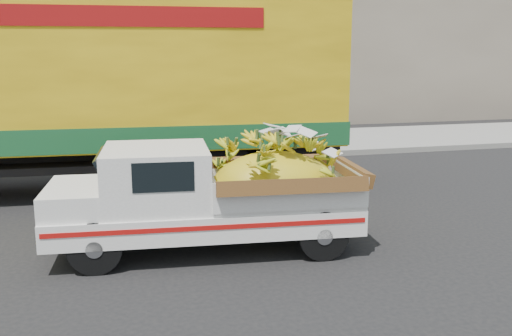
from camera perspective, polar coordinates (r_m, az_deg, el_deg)
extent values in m
plane|color=black|center=(8.07, -17.81, -9.01)|extent=(100.00, 100.00, 0.00)
cube|color=gray|center=(14.36, -16.58, 0.33)|extent=(60.00, 0.25, 0.15)
cube|color=gray|center=(16.42, -16.38, 1.70)|extent=(60.00, 4.00, 0.14)
cube|color=gray|center=(26.73, 15.87, 11.69)|extent=(14.00, 6.00, 6.00)
cylinder|color=black|center=(7.51, -15.81, -7.66)|extent=(0.70, 0.26, 0.68)
cylinder|color=black|center=(8.76, -14.93, -4.85)|extent=(0.70, 0.26, 0.68)
cylinder|color=black|center=(7.76, 6.71, -6.67)|extent=(0.70, 0.26, 0.68)
cylinder|color=black|center=(8.97, 4.35, -4.09)|extent=(0.70, 0.26, 0.68)
cube|color=white|center=(8.06, -5.13, -4.75)|extent=(4.35, 1.90, 0.35)
cube|color=#A50F0C|center=(7.31, -4.65, -5.99)|extent=(4.13, 0.37, 0.06)
cube|color=silver|center=(8.21, -19.82, -5.81)|extent=(0.22, 1.50, 0.13)
cube|color=white|center=(8.04, -17.60, -2.82)|extent=(0.89, 1.50, 0.32)
cube|color=white|center=(7.90, -9.93, -0.88)|extent=(1.52, 1.59, 0.81)
cube|color=black|center=(7.14, -9.26, -0.92)|extent=(0.77, 0.08, 0.38)
cube|color=white|center=(8.11, 2.44, -1.66)|extent=(2.20, 1.71, 0.46)
ellipsoid|color=gold|center=(8.11, 1.82, -2.33)|extent=(1.97, 1.38, 1.15)
cylinder|color=black|center=(11.13, 2.96, 0.12)|extent=(1.12, 0.38, 1.10)
cylinder|color=black|center=(13.04, 0.76, 1.84)|extent=(1.12, 0.38, 1.10)
cylinder|color=black|center=(10.89, -3.17, -0.13)|extent=(1.12, 0.38, 1.10)
cylinder|color=black|center=(12.84, -4.48, 1.65)|extent=(1.12, 0.38, 1.10)
cube|color=black|center=(11.88, -20.86, 1.23)|extent=(12.04, 1.66, 0.36)
cube|color=yellow|center=(11.72, -21.43, 8.95)|extent=(11.88, 3.14, 2.84)
cube|color=#175127|center=(11.82, -21.01, 3.28)|extent=(11.94, 3.17, 0.45)
cube|color=maroon|center=(10.49, -22.99, 13.92)|extent=(8.39, 0.48, 0.35)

